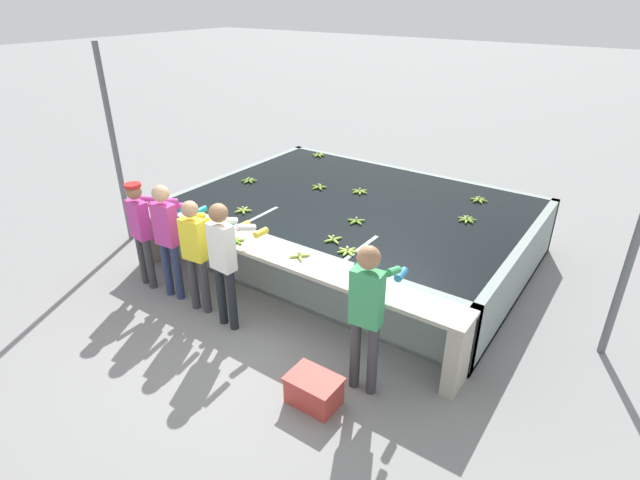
{
  "coord_description": "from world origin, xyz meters",
  "views": [
    {
      "loc": [
        3.68,
        -3.98,
        3.87
      ],
      "look_at": [
        0.0,
        1.27,
        0.63
      ],
      "focal_mm": 28.0,
      "sensor_mm": 36.0,
      "label": 1
    }
  ],
  "objects_px": {
    "banana_bunch_floating_3": "(348,251)",
    "banana_bunch_floating_5": "(467,219)",
    "worker_4": "(368,306)",
    "banana_bunch_floating_6": "(319,155)",
    "support_post_left": "(115,148)",
    "banana_bunch_floating_4": "(360,191)",
    "worker_2": "(197,247)",
    "banana_bunch_floating_1": "(479,200)",
    "worker_0": "(142,226)",
    "banana_bunch_floating_2": "(333,239)",
    "banana_bunch_ledge_2": "(235,241)",
    "support_post_right": "(639,231)",
    "banana_bunch_floating_9": "(356,221)",
    "banana_bunch_floating_0": "(249,181)",
    "crate": "(314,390)",
    "worker_1": "(168,231)",
    "banana_bunch_ledge_0": "(165,208)",
    "banana_bunch_floating_8": "(319,187)",
    "knife_0": "(183,218)",
    "banana_bunch_floating_7": "(243,210)",
    "worker_3": "(225,255)"
  },
  "relations": [
    {
      "from": "banana_bunch_floating_3",
      "to": "banana_bunch_floating_5",
      "type": "xyz_separation_m",
      "value": [
        0.89,
        1.8,
        0.0
      ]
    },
    {
      "from": "worker_4",
      "to": "banana_bunch_floating_6",
      "type": "height_order",
      "value": "worker_4"
    },
    {
      "from": "banana_bunch_floating_6",
      "to": "support_post_left",
      "type": "distance_m",
      "value": 3.8
    },
    {
      "from": "banana_bunch_floating_3",
      "to": "banana_bunch_floating_4",
      "type": "height_order",
      "value": "same"
    },
    {
      "from": "worker_2",
      "to": "banana_bunch_floating_1",
      "type": "relative_size",
      "value": 5.58
    },
    {
      "from": "banana_bunch_floating_6",
      "to": "support_post_left",
      "type": "height_order",
      "value": "support_post_left"
    },
    {
      "from": "worker_0",
      "to": "banana_bunch_floating_2",
      "type": "bearing_deg",
      "value": 26.62
    },
    {
      "from": "banana_bunch_ledge_2",
      "to": "support_post_right",
      "type": "height_order",
      "value": "support_post_right"
    },
    {
      "from": "worker_2",
      "to": "banana_bunch_floating_5",
      "type": "relative_size",
      "value": 5.6
    },
    {
      "from": "banana_bunch_floating_4",
      "to": "banana_bunch_floating_2",
      "type": "bearing_deg",
      "value": -70.14
    },
    {
      "from": "banana_bunch_floating_1",
      "to": "banana_bunch_floating_9",
      "type": "distance_m",
      "value": 2.13
    },
    {
      "from": "banana_bunch_floating_0",
      "to": "banana_bunch_floating_9",
      "type": "relative_size",
      "value": 1.03
    },
    {
      "from": "worker_4",
      "to": "crate",
      "type": "xyz_separation_m",
      "value": [
        -0.31,
        -0.5,
        -0.88
      ]
    },
    {
      "from": "crate",
      "to": "worker_1",
      "type": "bearing_deg",
      "value": 168.54
    },
    {
      "from": "banana_bunch_floating_4",
      "to": "banana_bunch_ledge_0",
      "type": "height_order",
      "value": "banana_bunch_ledge_0"
    },
    {
      "from": "banana_bunch_floating_3",
      "to": "banana_bunch_ledge_2",
      "type": "xyz_separation_m",
      "value": [
        -1.35,
        -0.62,
        0.0
      ]
    },
    {
      "from": "banana_bunch_floating_8",
      "to": "banana_bunch_ledge_2",
      "type": "relative_size",
      "value": 0.98
    },
    {
      "from": "banana_bunch_ledge_0",
      "to": "worker_2",
      "type": "bearing_deg",
      "value": -24.28
    },
    {
      "from": "banana_bunch_floating_5",
      "to": "banana_bunch_floating_6",
      "type": "height_order",
      "value": "same"
    },
    {
      "from": "banana_bunch_floating_2",
      "to": "banana_bunch_floating_9",
      "type": "distance_m",
      "value": 0.68
    },
    {
      "from": "banana_bunch_floating_4",
      "to": "banana_bunch_floating_9",
      "type": "height_order",
      "value": "same"
    },
    {
      "from": "banana_bunch_floating_5",
      "to": "banana_bunch_floating_6",
      "type": "bearing_deg",
      "value": 159.57
    },
    {
      "from": "worker_0",
      "to": "knife_0",
      "type": "bearing_deg",
      "value": 66.53
    },
    {
      "from": "banana_bunch_ledge_0",
      "to": "crate",
      "type": "height_order",
      "value": "banana_bunch_ledge_0"
    },
    {
      "from": "worker_0",
      "to": "banana_bunch_floating_2",
      "type": "relative_size",
      "value": 5.86
    },
    {
      "from": "worker_1",
      "to": "banana_bunch_floating_1",
      "type": "height_order",
      "value": "worker_1"
    },
    {
      "from": "banana_bunch_floating_2",
      "to": "knife_0",
      "type": "relative_size",
      "value": 0.77
    },
    {
      "from": "worker_2",
      "to": "banana_bunch_floating_2",
      "type": "xyz_separation_m",
      "value": [
        1.29,
        1.2,
        -0.02
      ]
    },
    {
      "from": "worker_4",
      "to": "banana_bunch_floating_5",
      "type": "height_order",
      "value": "worker_4"
    },
    {
      "from": "worker_0",
      "to": "crate",
      "type": "distance_m",
      "value": 3.45
    },
    {
      "from": "worker_1",
      "to": "worker_2",
      "type": "relative_size",
      "value": 1.05
    },
    {
      "from": "banana_bunch_ledge_2",
      "to": "knife_0",
      "type": "bearing_deg",
      "value": 174.5
    },
    {
      "from": "crate",
      "to": "support_post_left",
      "type": "bearing_deg",
      "value": 164.9
    },
    {
      "from": "banana_bunch_floating_3",
      "to": "support_post_left",
      "type": "xyz_separation_m",
      "value": [
        -4.22,
        -0.28,
        0.68
      ]
    },
    {
      "from": "banana_bunch_floating_7",
      "to": "worker_1",
      "type": "bearing_deg",
      "value": -99.42
    },
    {
      "from": "banana_bunch_floating_8",
      "to": "support_post_left",
      "type": "relative_size",
      "value": 0.09
    },
    {
      "from": "banana_bunch_floating_0",
      "to": "support_post_left",
      "type": "bearing_deg",
      "value": -134.31
    },
    {
      "from": "banana_bunch_floating_8",
      "to": "crate",
      "type": "distance_m",
      "value": 3.98
    },
    {
      "from": "banana_bunch_floating_0",
      "to": "banana_bunch_floating_9",
      "type": "xyz_separation_m",
      "value": [
        2.39,
        -0.37,
        0.0
      ]
    },
    {
      "from": "banana_bunch_floating_2",
      "to": "crate",
      "type": "bearing_deg",
      "value": -61.88
    },
    {
      "from": "banana_bunch_floating_7",
      "to": "banana_bunch_floating_8",
      "type": "relative_size",
      "value": 1.0
    },
    {
      "from": "knife_0",
      "to": "worker_2",
      "type": "bearing_deg",
      "value": -31.23
    },
    {
      "from": "worker_0",
      "to": "banana_bunch_floating_3",
      "type": "bearing_deg",
      "value": 20.81
    },
    {
      "from": "banana_bunch_floating_2",
      "to": "banana_bunch_ledge_2",
      "type": "height_order",
      "value": "banana_bunch_ledge_2"
    },
    {
      "from": "banana_bunch_floating_7",
      "to": "banana_bunch_floating_9",
      "type": "bearing_deg",
      "value": 22.1
    },
    {
      "from": "worker_1",
      "to": "banana_bunch_floating_7",
      "type": "relative_size",
      "value": 5.99
    },
    {
      "from": "banana_bunch_ledge_2",
      "to": "support_post_left",
      "type": "height_order",
      "value": "support_post_left"
    },
    {
      "from": "worker_2",
      "to": "worker_3",
      "type": "bearing_deg",
      "value": -5.13
    },
    {
      "from": "banana_bunch_floating_6",
      "to": "banana_bunch_floating_9",
      "type": "xyz_separation_m",
      "value": [
        2.26,
        -2.27,
        0.0
      ]
    },
    {
      "from": "banana_bunch_floating_9",
      "to": "banana_bunch_floating_5",
      "type": "bearing_deg",
      "value": 36.82
    }
  ]
}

